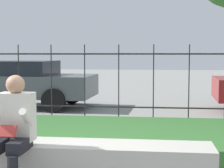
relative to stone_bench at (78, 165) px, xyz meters
name	(u,v)px	position (x,y,z in m)	size (l,w,h in m)	color
stone_bench	(78,165)	(0.00, 0.00, 0.00)	(3.10, 0.56, 0.46)	#ADA89E
person_seated_reader	(13,128)	(-0.66, -0.31, 0.48)	(0.42, 0.73, 1.26)	black
grass_berm	(108,136)	(0.09, 1.97, -0.09)	(10.19, 2.54, 0.23)	#33662D
iron_fence	(119,82)	(0.09, 3.81, 0.68)	(8.19, 0.03, 1.69)	#232326
car_parked_left	(17,82)	(-2.98, 5.88, 0.50)	(4.30, 2.08, 1.29)	#4C5156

